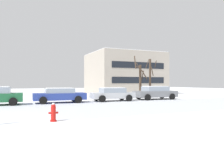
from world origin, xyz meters
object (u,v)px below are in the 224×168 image
parked_car_silver (112,94)px  parked_car_gray (155,93)px  parked_car_blue (60,95)px  fire_hydrant (53,112)px

parked_car_silver → parked_car_gray: 5.07m
parked_car_silver → parked_car_gray: size_ratio=0.92×
parked_car_blue → fire_hydrant: bearing=-102.2°
parked_car_blue → parked_car_silver: size_ratio=1.08×
fire_hydrant → parked_car_blue: (2.06, 9.52, 0.27)m
parked_car_blue → parked_car_silver: parked_car_blue is taller
fire_hydrant → parked_car_blue: size_ratio=0.19×
parked_car_silver → parked_car_gray: parked_car_gray is taller
parked_car_gray → parked_car_silver: bearing=-178.4°
parked_car_blue → parked_car_silver: 5.07m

